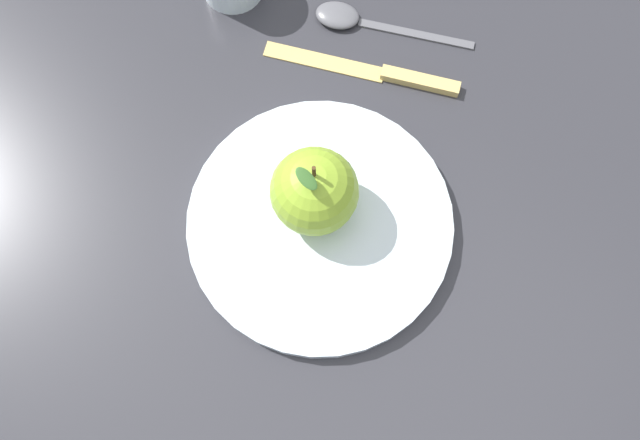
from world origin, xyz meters
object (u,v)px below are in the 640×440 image
knife (381,74)px  spoon (355,19)px  dinner_plate (320,223)px  apple (314,191)px

knife → spoon: 0.07m
knife → spoon: size_ratio=1.21×
dinner_plate → apple: 0.05m
apple → spoon: bearing=-153.5°
spoon → knife: bearing=59.7°
spoon → apple: bearing=26.5°
apple → spoon: apple is taller
knife → apple: bearing=13.1°
dinner_plate → spoon: size_ratio=1.53×
dinner_plate → knife: dinner_plate is taller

